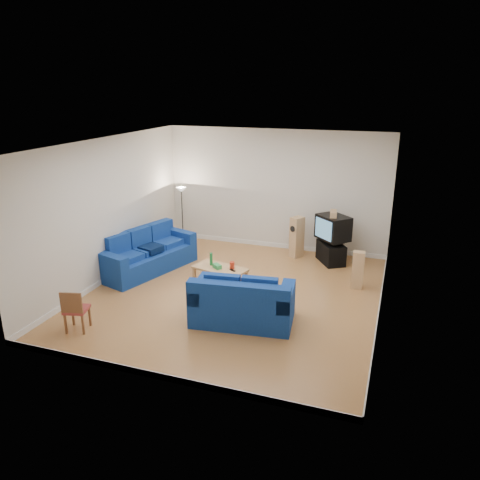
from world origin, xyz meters
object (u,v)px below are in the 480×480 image
(sofa_loveseat, at_px, (242,305))
(coffee_table, at_px, (220,270))
(tv_stand, at_px, (331,253))
(television, at_px, (333,228))
(sofa_three_seat, at_px, (145,256))

(sofa_loveseat, bearing_deg, coffee_table, 117.66)
(sofa_loveseat, relative_size, tv_stand, 2.36)
(coffee_table, xyz_separation_m, tv_stand, (2.10, 2.25, -0.12))
(sofa_loveseat, relative_size, television, 2.08)
(sofa_three_seat, xyz_separation_m, coffee_table, (2.07, -0.30, 0.02))
(sofa_three_seat, bearing_deg, sofa_loveseat, 77.49)
(tv_stand, bearing_deg, television, 62.00)
(sofa_three_seat, relative_size, television, 2.77)
(sofa_loveseat, bearing_deg, tv_stand, 66.25)
(sofa_loveseat, height_order, television, television)
(sofa_three_seat, bearing_deg, television, 132.02)
(coffee_table, height_order, tv_stand, tv_stand)
(sofa_loveseat, xyz_separation_m, television, (1.10, 3.70, 0.56))
(coffee_table, distance_m, tv_stand, 3.08)
(coffee_table, bearing_deg, sofa_loveseat, -54.93)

